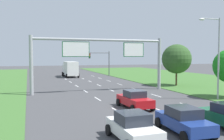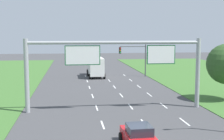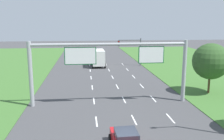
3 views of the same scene
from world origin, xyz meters
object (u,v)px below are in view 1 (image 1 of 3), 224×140
car_lead_silver (184,120)px  sign_gantry (101,54)px  car_far_ahead (135,99)px  traffic_light_mast (101,59)px  car_mid_lane (133,127)px  roadside_tree_mid (177,59)px  street_lamp (216,51)px  box_truck (70,69)px

car_lead_silver → sign_gantry: 18.45m
car_far_ahead → traffic_light_mast: size_ratio=0.76×
car_mid_lane → car_far_ahead: (3.54, 7.80, -0.00)m
car_mid_lane → roadside_tree_mid: roadside_tree_mid is taller
street_lamp → roadside_tree_mid: bearing=75.1°
car_far_ahead → box_truck: bearing=88.3°
car_lead_silver → street_lamp: 13.59m
car_mid_lane → sign_gantry: 19.14m
street_lamp → car_mid_lane: bearing=-145.9°
car_far_ahead → traffic_light_mast: (6.62, 33.65, 3.08)m
car_lead_silver → roadside_tree_mid: 24.47m
car_lead_silver → car_far_ahead: 7.44m
car_mid_lane → traffic_light_mast: size_ratio=0.71×
box_truck → sign_gantry: 24.08m
traffic_light_mast → street_lamp: size_ratio=0.66×
car_far_ahead → roadside_tree_mid: size_ratio=0.67×
car_far_ahead → roadside_tree_mid: (12.77, 13.09, 3.34)m
traffic_light_mast → sign_gantry: bearing=-105.9°
car_far_ahead → sign_gantry: bearing=87.9°
sign_gantry → roadside_tree_mid: (12.73, 2.54, -0.76)m
car_mid_lane → car_far_ahead: 8.56m
car_mid_lane → sign_gantry: size_ratio=0.23×
car_lead_silver → sign_gantry: size_ratio=0.24×
car_lead_silver → roadside_tree_mid: roadside_tree_mid is taller
sign_gantry → car_far_ahead: bearing=-90.2°
car_far_ahead → sign_gantry: size_ratio=0.25×
car_mid_lane → traffic_light_mast: 42.79m
car_mid_lane → traffic_light_mast: traffic_light_mast is taller
box_truck → roadside_tree_mid: size_ratio=1.18×
car_lead_silver → car_far_ahead: car_far_ahead is taller
street_lamp → roadside_tree_mid: street_lamp is taller
car_lead_silver → box_truck: box_truck is taller
street_lamp → roadside_tree_mid: (3.20, 12.02, -0.96)m
car_far_ahead → roadside_tree_mid: 18.59m
car_far_ahead → sign_gantry: 11.32m
sign_gantry → street_lamp: street_lamp is taller
car_far_ahead → sign_gantry: (0.04, 10.55, 4.10)m
car_far_ahead → car_mid_lane: bearing=-116.3°
sign_gantry → street_lamp: bearing=-44.8°
sign_gantry → street_lamp: (9.53, -9.48, 0.20)m
roadside_tree_mid → box_truck: bearing=121.1°
car_lead_silver → sign_gantry: sign_gantry is taller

